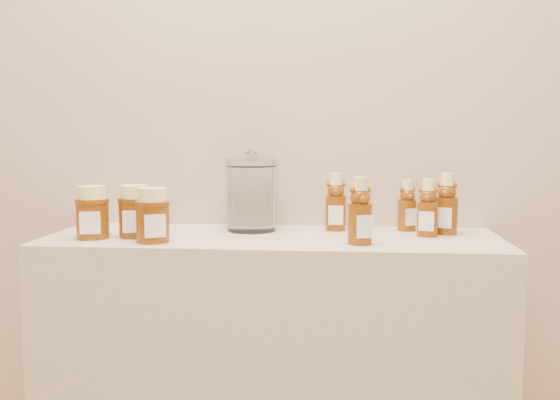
# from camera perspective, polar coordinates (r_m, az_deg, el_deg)

# --- Properties ---
(wall_back) EXTENTS (3.50, 0.02, 2.70)m
(wall_back) POSITION_cam_1_polar(r_m,az_deg,el_deg) (1.84, -0.05, 11.68)
(wall_back) COLOR tan
(wall_back) RESTS_ON ground
(display_table) EXTENTS (1.20, 0.40, 0.90)m
(display_table) POSITION_cam_1_polar(r_m,az_deg,el_deg) (1.79, -0.68, -17.72)
(display_table) COLOR #C2AF8E
(display_table) RESTS_ON ground
(bear_bottle_back_left) EXTENTS (0.06, 0.06, 0.18)m
(bear_bottle_back_left) POSITION_cam_1_polar(r_m,az_deg,el_deg) (1.75, 5.13, 0.16)
(bear_bottle_back_left) COLOR #5B2807
(bear_bottle_back_left) RESTS_ON display_table
(bear_bottle_back_mid) EXTENTS (0.07, 0.07, 0.16)m
(bear_bottle_back_mid) POSITION_cam_1_polar(r_m,az_deg,el_deg) (1.78, 11.55, -0.18)
(bear_bottle_back_mid) COLOR #5B2807
(bear_bottle_back_mid) RESTS_ON display_table
(bear_bottle_back_right) EXTENTS (0.08, 0.08, 0.19)m
(bear_bottle_back_right) POSITION_cam_1_polar(r_m,az_deg,el_deg) (1.74, 15.00, 0.01)
(bear_bottle_back_right) COLOR #5B2807
(bear_bottle_back_right) RESTS_ON display_table
(bear_bottle_front_left) EXTENTS (0.08, 0.08, 0.19)m
(bear_bottle_front_left) POSITION_cam_1_polar(r_m,az_deg,el_deg) (1.54, 7.33, -0.57)
(bear_bottle_front_left) COLOR #5B2807
(bear_bottle_front_left) RESTS_ON display_table
(bear_bottle_front_right) EXTENTS (0.07, 0.07, 0.17)m
(bear_bottle_front_right) POSITION_cam_1_polar(r_m,az_deg,el_deg) (1.69, 13.37, -0.36)
(bear_bottle_front_right) COLOR #5B2807
(bear_bottle_front_right) RESTS_ON display_table
(honey_jar_left) EXTENTS (0.10, 0.10, 0.14)m
(honey_jar_left) POSITION_cam_1_polar(r_m,az_deg,el_deg) (1.68, -16.78, -1.08)
(honey_jar_left) COLOR #5B2807
(honey_jar_left) RESTS_ON display_table
(honey_jar_back) EXTENTS (0.10, 0.10, 0.14)m
(honey_jar_back) POSITION_cam_1_polar(r_m,az_deg,el_deg) (1.68, -13.14, -1.00)
(honey_jar_back) COLOR #5B2807
(honey_jar_back) RESTS_ON display_table
(honey_jar_front) EXTENTS (0.12, 0.12, 0.14)m
(honey_jar_front) POSITION_cam_1_polar(r_m,az_deg,el_deg) (1.59, -11.56, -1.36)
(honey_jar_front) COLOR #5B2807
(honey_jar_front) RESTS_ON display_table
(glass_canister) EXTENTS (0.18, 0.18, 0.22)m
(glass_canister) POSITION_cam_1_polar(r_m,az_deg,el_deg) (1.74, -2.64, 0.78)
(glass_canister) COLOR white
(glass_canister) RESTS_ON display_table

